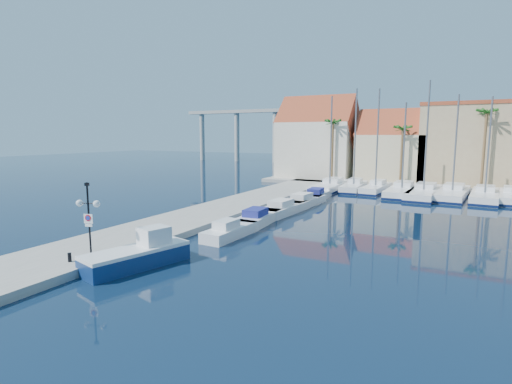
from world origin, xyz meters
TOP-DOWN VIEW (x-y plane):
  - ground at (0.00, 0.00)m, footprint 260.00×260.00m
  - quay_west at (-9.00, 13.50)m, footprint 6.00×77.00m
  - shore_north at (10.00, 48.00)m, footprint 54.00×16.00m
  - lamp_post at (-7.00, -1.82)m, footprint 1.46×0.68m
  - bollard at (-7.44, -2.91)m, footprint 0.20×0.20m
  - fishing_boat at (-4.50, -0.57)m, footprint 3.56×6.43m
  - motorboat_west_0 at (-3.25, 7.45)m, footprint 1.96×5.52m
  - motorboat_west_1 at (-3.52, 12.55)m, footprint 2.53×6.66m
  - motorboat_west_2 at (-3.42, 17.80)m, footprint 2.80×7.34m
  - motorboat_west_3 at (-3.15, 22.65)m, footprint 2.77×7.04m
  - motorboat_west_4 at (-3.28, 27.19)m, footprint 2.69×6.77m
  - sailboat_0 at (-4.10, 35.55)m, footprint 3.05×11.34m
  - sailboat_1 at (-1.17, 36.55)m, footprint 2.80×9.03m
  - sailboat_2 at (1.80, 36.34)m, footprint 2.90×8.79m
  - sailboat_3 at (5.15, 35.70)m, footprint 3.16×11.34m
  - sailboat_4 at (7.76, 35.10)m, footprint 3.73×11.89m
  - sailboat_5 at (10.88, 36.00)m, footprint 4.02×11.86m
  - sailboat_6 at (14.22, 35.59)m, footprint 3.52×10.89m
  - sailboat_7 at (16.97, 36.19)m, footprint 3.33×10.10m
  - building_0 at (-10.00, 47.00)m, footprint 12.30×9.00m
  - building_1 at (2.00, 47.00)m, footprint 10.30×8.00m
  - building_2 at (13.00, 48.00)m, footprint 14.20×10.20m
  - palm_0 at (-6.00, 42.00)m, footprint 2.60×2.60m
  - palm_1 at (4.00, 42.00)m, footprint 2.60×2.60m
  - palm_2 at (14.00, 42.00)m, footprint 2.60×2.60m
  - viaduct at (-39.07, 82.00)m, footprint 48.00×2.20m

SIDE VIEW (x-z plane):
  - ground at x=0.00m, z-range 0.00..0.00m
  - quay_west at x=-9.00m, z-range 0.00..0.50m
  - shore_north at x=10.00m, z-range 0.00..0.50m
  - motorboat_west_0 at x=-3.25m, z-range -0.19..1.21m
  - motorboat_west_1 at x=-3.52m, z-range -0.19..1.21m
  - motorboat_west_2 at x=-3.42m, z-range -0.19..1.21m
  - motorboat_west_3 at x=-3.15m, z-range -0.19..1.21m
  - motorboat_west_4 at x=-3.28m, z-range -0.19..1.21m
  - sailboat_3 at x=5.15m, z-range -5.17..6.28m
  - sailboat_5 at x=10.88m, z-range -5.52..6.65m
  - sailboat_6 at x=14.22m, z-range -5.31..6.44m
  - sailboat_0 at x=-4.10m, z-range -5.70..6.84m
  - sailboat_4 at x=7.76m, z-range -6.33..7.49m
  - sailboat_7 at x=16.97m, z-range -6.42..7.64m
  - sailboat_1 at x=-1.17m, z-range -6.12..7.36m
  - sailboat_2 at x=1.80m, z-range -6.04..7.29m
  - fishing_boat at x=-4.50m, z-range -0.36..1.78m
  - bollard at x=-7.44m, z-range 0.50..1.01m
  - lamp_post at x=-7.00m, z-range 1.19..5.57m
  - building_1 at x=2.00m, z-range -0.20..10.80m
  - building_2 at x=13.00m, z-range 0.51..12.01m
  - building_0 at x=-10.00m, z-range -0.23..13.27m
  - palm_1 at x=4.00m, z-range 3.56..12.71m
  - palm_0 at x=-6.00m, z-range 4.00..14.15m
  - palm_2 at x=14.00m, z-range 4.44..15.59m
  - viaduct at x=-39.07m, z-range 3.02..17.47m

